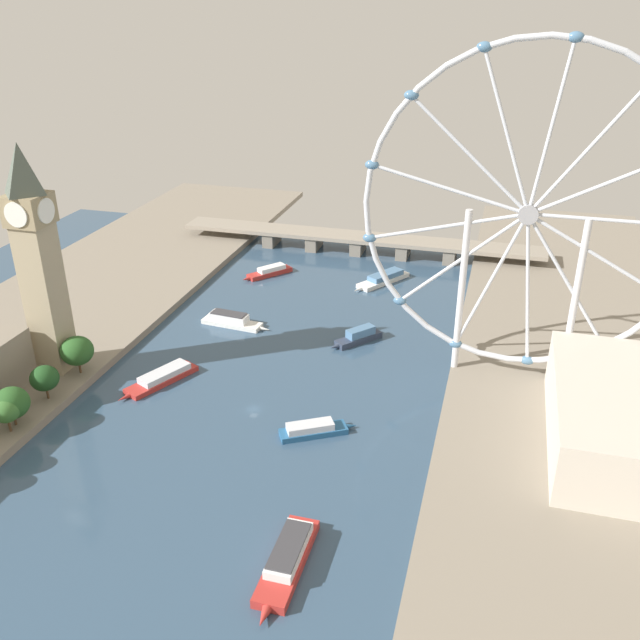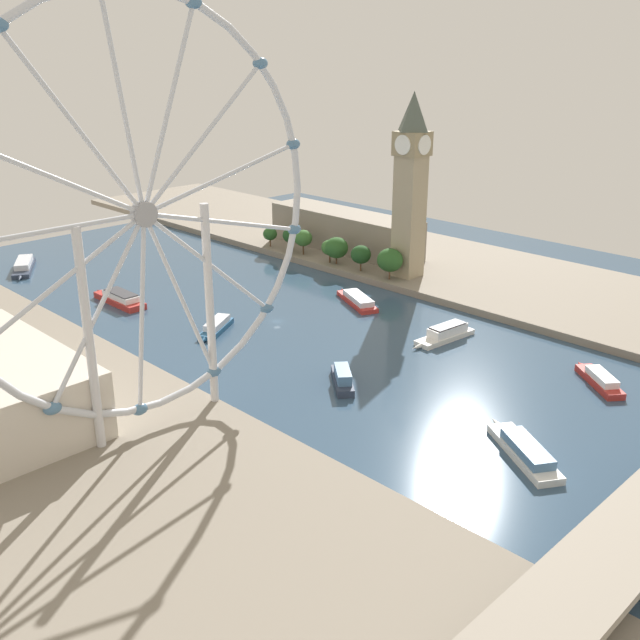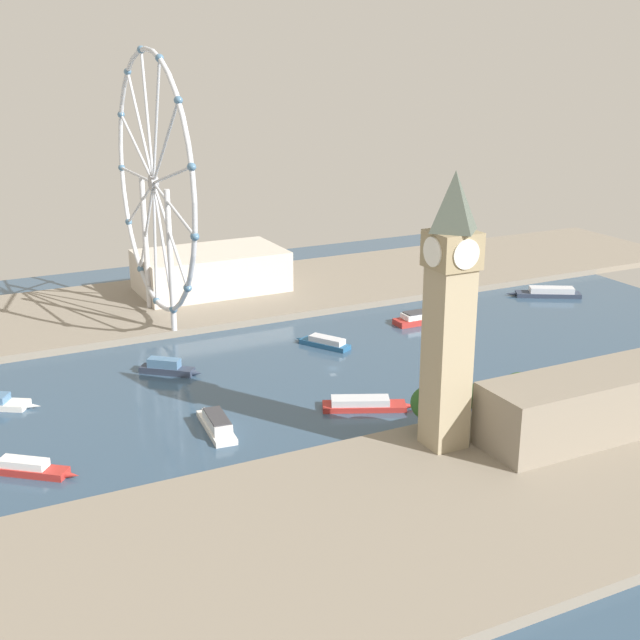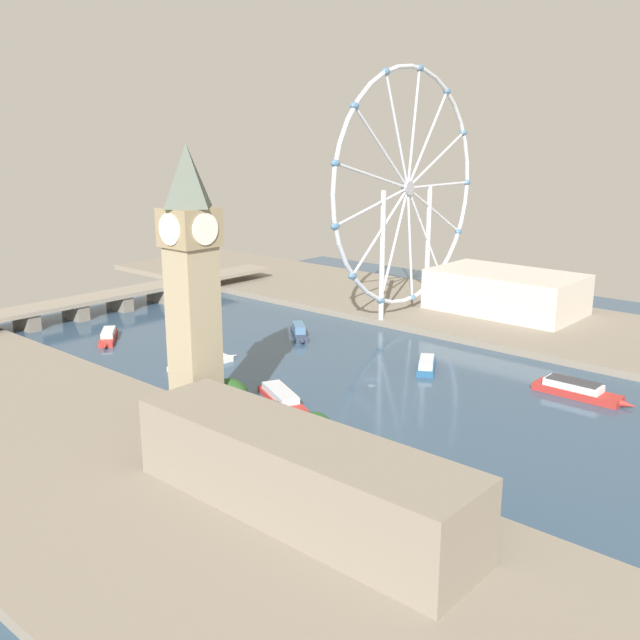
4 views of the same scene
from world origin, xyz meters
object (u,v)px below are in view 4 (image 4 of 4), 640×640
(clock_tower, at_px, (192,290))
(tour_boat_1, at_px, (201,311))
(tour_boat_0, at_px, (299,332))
(ferris_wheel, at_px, (408,190))
(tour_boat_2, at_px, (427,364))
(parliament_block, at_px, (298,474))
(tour_boat_3, at_px, (282,397))
(riverside_hall, at_px, (506,292))
(tour_boat_5, at_px, (577,390))
(tour_boat_7, at_px, (200,361))
(river_bridge, at_px, (119,297))
(tour_boat_4, at_px, (108,336))

(clock_tower, bearing_deg, tour_boat_1, 50.37)
(tour_boat_0, bearing_deg, tour_boat_1, -138.49)
(ferris_wheel, bearing_deg, tour_boat_2, -138.61)
(parliament_block, distance_m, tour_boat_3, 78.41)
(ferris_wheel, bearing_deg, riverside_hall, -45.95)
(tour_boat_1, xyz_separation_m, tour_boat_5, (11.33, -185.18, 0.32))
(tour_boat_2, distance_m, tour_boat_7, 86.49)
(clock_tower, height_order, river_bridge, clock_tower)
(tour_boat_1, relative_size, tour_boat_4, 1.34)
(ferris_wheel, distance_m, tour_boat_3, 137.85)
(ferris_wheel, bearing_deg, clock_tower, -166.07)
(tour_boat_2, xyz_separation_m, tour_boat_7, (-55.23, 66.56, 0.48))
(tour_boat_1, bearing_deg, tour_boat_4, -51.22)
(river_bridge, xyz_separation_m, tour_boat_2, (23.50, -168.61, -5.05))
(riverside_hall, bearing_deg, river_bridge, 127.06)
(clock_tower, relative_size, tour_boat_5, 2.37)
(river_bridge, bearing_deg, ferris_wheel, -55.34)
(clock_tower, distance_m, tour_boat_3, 58.71)
(clock_tower, xyz_separation_m, river_bridge, (77.16, 156.95, -38.44))
(ferris_wheel, distance_m, tour_boat_1, 116.09)
(tour_boat_3, bearing_deg, tour_boat_1, 177.41)
(river_bridge, bearing_deg, tour_boat_3, -104.06)
(tour_boat_2, bearing_deg, tour_boat_7, 99.53)
(tour_boat_5, bearing_deg, river_bridge, -171.57)
(tour_boat_4, relative_size, tour_boat_7, 0.78)
(tour_boat_1, xyz_separation_m, tour_boat_3, (-59.32, -113.86, -0.15))
(clock_tower, relative_size, parliament_block, 0.92)
(parliament_block, xyz_separation_m, tour_boat_1, (112.06, 170.83, -10.81))
(ferris_wheel, relative_size, river_bridge, 0.58)
(parliament_block, xyz_separation_m, tour_boat_5, (123.39, -14.35, -10.49))
(tour_boat_1, bearing_deg, riverside_hall, 71.99)
(tour_boat_1, distance_m, tour_boat_3, 128.39)
(riverside_hall, xyz_separation_m, river_bridge, (-115.53, 152.99, -5.80))
(tour_boat_5, bearing_deg, tour_boat_2, -170.45)
(riverside_hall, bearing_deg, tour_boat_7, 160.92)
(tour_boat_0, bearing_deg, parliament_block, -7.19)
(tour_boat_1, height_order, tour_boat_4, tour_boat_1)
(river_bridge, distance_m, tour_boat_0, 105.30)
(clock_tower, bearing_deg, tour_boat_7, 50.40)
(riverside_hall, distance_m, tour_boat_3, 154.00)
(tour_boat_2, height_order, tour_boat_5, tour_boat_5)
(ferris_wheel, bearing_deg, tour_boat_3, -163.95)
(tour_boat_2, bearing_deg, tour_boat_0, 60.13)
(tour_boat_0, distance_m, tour_boat_2, 65.99)
(clock_tower, distance_m, parliament_block, 62.88)
(tour_boat_2, relative_size, tour_boat_4, 0.99)
(tour_boat_5, distance_m, tour_boat_7, 137.26)
(parliament_block, height_order, tour_boat_7, parliament_block)
(tour_boat_3, distance_m, tour_boat_4, 107.81)
(tour_boat_0, xyz_separation_m, tour_boat_7, (-54.90, 0.57, -0.05))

